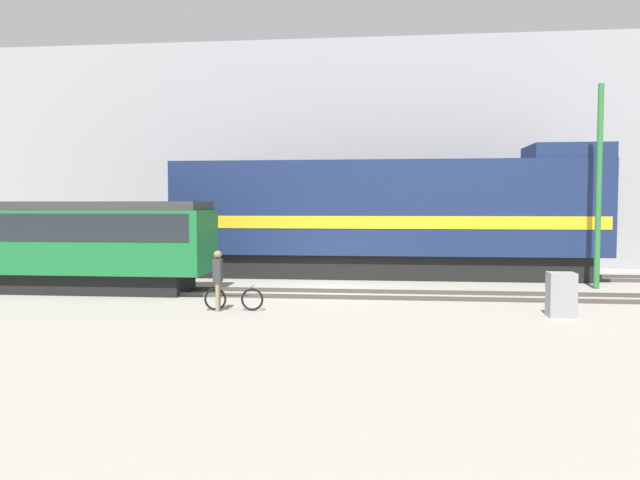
# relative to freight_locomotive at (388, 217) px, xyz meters

# --- Properties ---
(ground_plane) EXTENTS (120.00, 120.00, 0.00)m
(ground_plane) POSITION_rel_freight_locomotive_xyz_m (-1.99, -4.45, -2.53)
(ground_plane) COLOR gray
(track_near) EXTENTS (60.00, 1.50, 0.14)m
(track_near) POSITION_rel_freight_locomotive_xyz_m (-1.99, -5.61, -2.46)
(track_near) COLOR #47423D
(track_near) RESTS_ON ground
(track_far) EXTENTS (60.00, 1.51, 0.14)m
(track_far) POSITION_rel_freight_locomotive_xyz_m (-1.99, -0.00, -2.46)
(track_far) COLOR #47423D
(track_far) RESTS_ON ground
(building_backdrop) EXTENTS (41.17, 6.00, 11.15)m
(building_backdrop) POSITION_rel_freight_locomotive_xyz_m (-1.99, 7.61, 3.05)
(building_backdrop) COLOR #99999E
(building_backdrop) RESTS_ON ground
(freight_locomotive) EXTENTS (17.53, 3.04, 5.41)m
(freight_locomotive) POSITION_rel_freight_locomotive_xyz_m (0.00, 0.00, 0.00)
(freight_locomotive) COLOR black
(freight_locomotive) RESTS_ON ground
(streetcar) EXTENTS (12.84, 2.54, 3.13)m
(streetcar) POSITION_rel_freight_locomotive_xyz_m (-12.44, -5.61, -0.74)
(streetcar) COLOR black
(streetcar) RESTS_ON ground
(bicycle) EXTENTS (1.71, 0.44, 0.71)m
(bicycle) POSITION_rel_freight_locomotive_xyz_m (-4.34, -8.79, -2.20)
(bicycle) COLOR black
(bicycle) RESTS_ON ground
(person) EXTENTS (0.24, 0.37, 1.73)m
(person) POSITION_rel_freight_locomotive_xyz_m (-4.75, -8.97, -1.47)
(person) COLOR #8C7A5B
(person) RESTS_ON ground
(utility_pole_left) EXTENTS (0.21, 0.21, 7.31)m
(utility_pole_left) POSITION_rel_freight_locomotive_xyz_m (7.50, -2.80, 1.13)
(utility_pole_left) COLOR #2D7238
(utility_pole_left) RESTS_ON ground
(signal_box) EXTENTS (0.70, 0.60, 1.20)m
(signal_box) POSITION_rel_freight_locomotive_xyz_m (4.69, -8.79, -1.93)
(signal_box) COLOR gray
(signal_box) RESTS_ON ground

